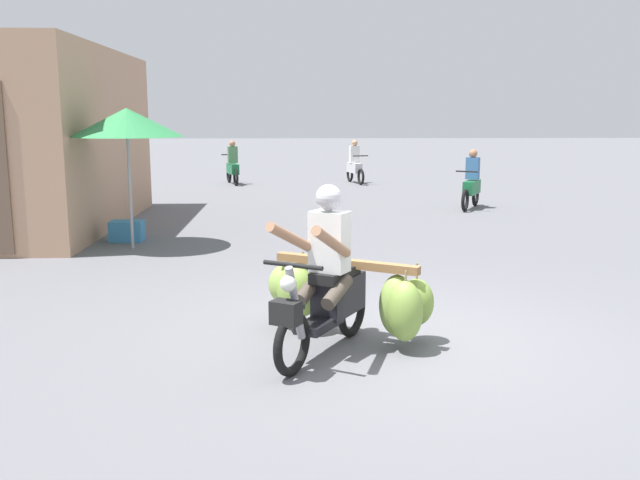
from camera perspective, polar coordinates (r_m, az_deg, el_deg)
name	(u,v)px	position (r m, az deg, el deg)	size (l,w,h in m)	color
ground_plane	(397,338)	(7.00, 6.38, -8.07)	(120.00, 120.00, 0.00)	slate
motorbike_main_loaded	(336,290)	(6.72, 1.33, -4.17)	(1.76, 1.91, 1.58)	black
motorbike_distant_ahead_left	(355,166)	(22.63, 2.87, 6.13)	(0.61, 1.59, 1.40)	black
motorbike_distant_ahead_right	(472,185)	(16.85, 12.39, 4.49)	(0.86, 1.48, 1.40)	black
motorbike_distant_far_ahead	(233,167)	(22.40, -7.22, 6.02)	(0.65, 1.58, 1.40)	black
shopfront_building	(8,139)	(14.98, -24.35, 7.58)	(4.20, 6.47, 3.46)	tan
market_umbrella_near_shop	(127,123)	(11.78, -15.64, 9.30)	(1.82, 1.82, 2.31)	#99999E
produce_crate	(127,231)	(12.65, -15.63, 0.72)	(0.56, 0.40, 0.36)	teal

